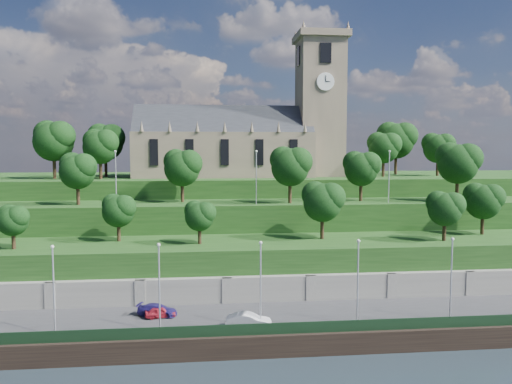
{
  "coord_description": "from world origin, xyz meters",
  "views": [
    {
      "loc": [
        -7.48,
        -46.11,
        20.04
      ],
      "look_at": [
        0.37,
        30.0,
        13.45
      ],
      "focal_mm": 35.0,
      "sensor_mm": 36.0,
      "label": 1
    }
  ],
  "objects": [
    {
      "name": "trees_hilltop",
      "position": [
        -0.59,
        45.09,
        21.43
      ],
      "size": [
        75.89,
        16.35,
        10.5
      ],
      "color": "black",
      "rests_on": "hilltop"
    },
    {
      "name": "trees_upper",
      "position": [
        6.33,
        28.06,
        17.66
      ],
      "size": [
        63.23,
        8.76,
        9.1
      ],
      "color": "black",
      "rests_on": "embankment_upper"
    },
    {
      "name": "embankment_upper",
      "position": [
        0.0,
        29.0,
        6.0
      ],
      "size": [
        160.0,
        10.0,
        12.0
      ],
      "primitive_type": "cube",
      "color": "#183B13",
      "rests_on": "ground"
    },
    {
      "name": "trees_lower",
      "position": [
        7.14,
        18.4,
        12.62
      ],
      "size": [
        66.76,
        8.65,
        7.74
      ],
      "color": "black",
      "rests_on": "embankment_lower"
    },
    {
      "name": "promenade",
      "position": [
        0.0,
        6.0,
        1.0
      ],
      "size": [
        160.0,
        12.0,
        2.0
      ],
      "primitive_type": "cube",
      "color": "#2D2D30",
      "rests_on": "ground"
    },
    {
      "name": "car_right",
      "position": [
        -12.72,
        7.5,
        2.63
      ],
      "size": [
        4.68,
        2.89,
        1.26
      ],
      "primitive_type": "imported",
      "rotation": [
        0.0,
        0.0,
        1.29
      ],
      "color": "navy",
      "rests_on": "promenade"
    },
    {
      "name": "church",
      "position": [
        0.79,
        45.98,
        22.52
      ],
      "size": [
        38.6,
        12.35,
        27.6
      ],
      "color": "#6E5E4D",
      "rests_on": "hilltop"
    },
    {
      "name": "car_left",
      "position": [
        -12.33,
        6.87,
        2.56
      ],
      "size": [
        3.44,
        1.69,
        1.13
      ],
      "primitive_type": "imported",
      "rotation": [
        0.0,
        0.0,
        1.68
      ],
      "color": "#A81C2A",
      "rests_on": "promenade"
    },
    {
      "name": "lamp_posts_upper",
      "position": [
        0.0,
        26.0,
        16.56
      ],
      "size": [
        40.36,
        0.36,
        7.9
      ],
      "color": "#B2B2B7",
      "rests_on": "embankment_upper"
    },
    {
      "name": "embankment_lower",
      "position": [
        0.0,
        18.0,
        4.0
      ],
      "size": [
        160.0,
        12.0,
        8.0
      ],
      "primitive_type": "cube",
      "color": "#183B13",
      "rests_on": "ground"
    },
    {
      "name": "hilltop",
      "position": [
        0.0,
        50.0,
        7.5
      ],
      "size": [
        160.0,
        32.0,
        15.0
      ],
      "primitive_type": "cube",
      "color": "#183B13",
      "rests_on": "ground"
    },
    {
      "name": "lamp_posts_promenade",
      "position": [
        -2.0,
        2.5,
        7.09
      ],
      "size": [
        60.36,
        0.36,
        8.93
      ],
      "color": "#B2B2B7",
      "rests_on": "promenade"
    },
    {
      "name": "ground",
      "position": [
        0.0,
        0.0,
        0.0
      ],
      "size": [
        320.0,
        320.0,
        0.0
      ],
      "primitive_type": "plane",
      "color": "black",
      "rests_on": "ground"
    },
    {
      "name": "fence",
      "position": [
        0.0,
        0.6,
        2.6
      ],
      "size": [
        160.0,
        0.1,
        1.2
      ],
      "primitive_type": "cube",
      "color": "black",
      "rests_on": "promenade"
    },
    {
      "name": "car_middle",
      "position": [
        -3.2,
        2.76,
        2.75
      ],
      "size": [
        4.78,
        2.46,
        1.5
      ],
      "primitive_type": "imported",
      "rotation": [
        0.0,
        0.0,
        1.37
      ],
      "color": "#BDBCC1",
      "rests_on": "promenade"
    },
    {
      "name": "quay_wall",
      "position": [
        0.0,
        -0.05,
        1.1
      ],
      "size": [
        160.0,
        0.5,
        2.2
      ],
      "primitive_type": "cube",
      "color": "black",
      "rests_on": "ground"
    },
    {
      "name": "retaining_wall",
      "position": [
        0.0,
        11.97,
        2.5
      ],
      "size": [
        160.0,
        2.1,
        5.0
      ],
      "color": "slate",
      "rests_on": "ground"
    }
  ]
}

